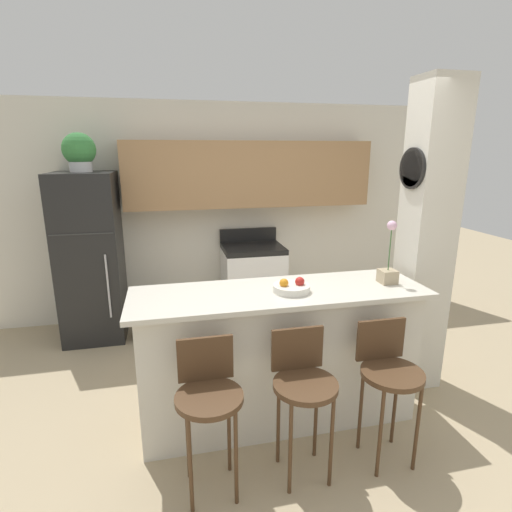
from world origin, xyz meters
name	(u,v)px	position (x,y,z in m)	size (l,w,h in m)	color
ground_plane	(278,416)	(0.00, 0.00, 0.00)	(14.00, 14.00, 0.00)	tan
wall_back	(239,195)	(0.10, 2.17, 1.48)	(5.60, 0.38, 2.55)	silver
pillar_right	(426,241)	(1.31, 0.24, 1.28)	(0.38, 0.32, 2.55)	silver
counter_bar	(279,356)	(0.00, 0.00, 0.52)	(2.12, 0.64, 1.04)	silver
refrigerator	(91,257)	(-1.58, 1.84, 0.89)	(0.62, 0.72, 1.79)	black
stove_range	(253,282)	(0.22, 1.91, 0.46)	(0.71, 0.60, 1.07)	white
bar_stool_left	(209,396)	(-0.58, -0.53, 0.62)	(0.40, 0.40, 0.93)	#4C331E
bar_stool_mid	(303,383)	(0.00, -0.53, 0.62)	(0.40, 0.40, 0.93)	#4C331E
bar_stool_right	(389,372)	(0.58, -0.53, 0.62)	(0.40, 0.40, 0.93)	#4C331E
potted_plant_on_fridge	(79,151)	(-1.58, 1.84, 1.99)	(0.33, 0.33, 0.39)	silver
orchid_vase	(388,267)	(0.83, -0.02, 1.17)	(0.12, 0.12, 0.47)	tan
fruit_bowl	(291,287)	(0.07, -0.04, 1.07)	(0.26, 0.26, 0.10)	silver
trash_bin	(146,323)	(-1.04, 1.60, 0.19)	(0.28, 0.28, 0.38)	black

